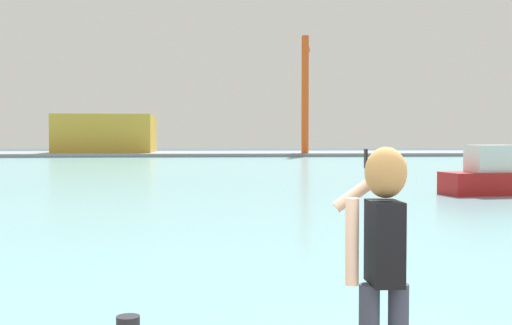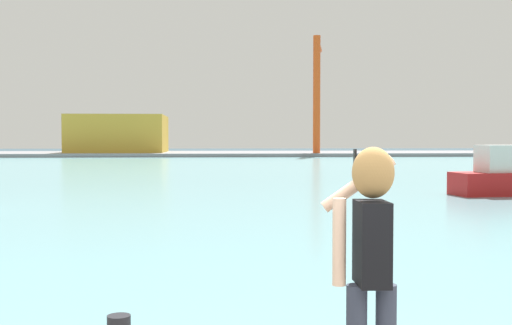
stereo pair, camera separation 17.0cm
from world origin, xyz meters
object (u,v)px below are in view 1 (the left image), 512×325
(boat_moored_2, at_px, (503,177))
(warehouse_left, at_px, (107,134))
(person_photographer, at_px, (383,248))
(port_crane, at_px, (305,84))

(boat_moored_2, distance_m, warehouse_left, 74.16)
(person_photographer, height_order, boat_moored_2, person_photographer)
(person_photographer, distance_m, warehouse_left, 93.29)
(boat_moored_2, bearing_deg, warehouse_left, 104.88)
(warehouse_left, xyz_separation_m, port_crane, (28.36, -7.65, 6.96))
(boat_moored_2, height_order, port_crane, port_crane)
(person_photographer, relative_size, warehouse_left, 0.13)
(boat_moored_2, relative_size, warehouse_left, 0.43)
(warehouse_left, relative_size, port_crane, 0.85)
(boat_moored_2, distance_m, port_crane, 62.22)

